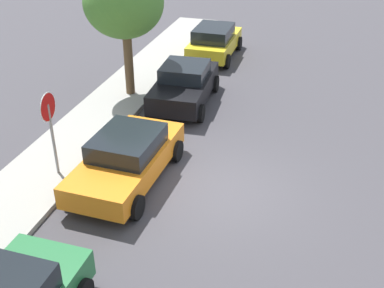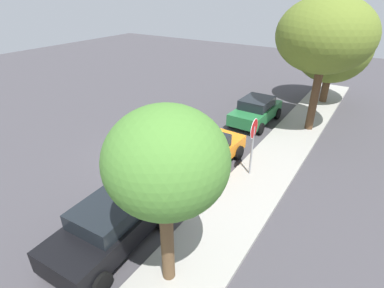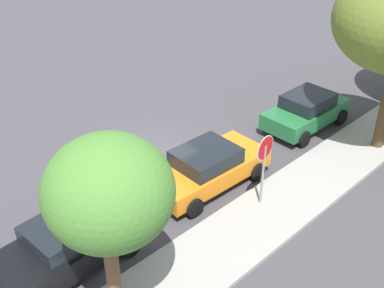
{
  "view_description": "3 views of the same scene",
  "coord_description": "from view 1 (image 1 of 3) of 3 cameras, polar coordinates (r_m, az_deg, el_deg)",
  "views": [
    {
      "loc": [
        -10.6,
        -2.29,
        7.6
      ],
      "look_at": [
        0.71,
        1.0,
        0.86
      ],
      "focal_mm": 45.0,
      "sensor_mm": 36.0,
      "label": 1
    },
    {
      "loc": [
        9.33,
        8.22,
        6.98
      ],
      "look_at": [
        -0.37,
        1.91,
        0.88
      ],
      "focal_mm": 28.0,
      "sensor_mm": 36.0,
      "label": 2
    },
    {
      "loc": [
        9.32,
        11.64,
        9.69
      ],
      "look_at": [
        -0.92,
        1.19,
        0.74
      ],
      "focal_mm": 45.0,
      "sensor_mm": 36.0,
      "label": 3
    }
  ],
  "objects": [
    {
      "name": "ground_plane",
      "position": [
        13.24,
        3.31,
        -5.31
      ],
      "size": [
        60.0,
        60.0,
        0.0
      ],
      "primitive_type": "plane",
      "color": "#423F44"
    },
    {
      "name": "sidewalk_curb",
      "position": [
        14.92,
        -15.83,
        -1.81
      ],
      "size": [
        32.0,
        2.28,
        0.14
      ],
      "primitive_type": "cube",
      "color": "#9E9B93",
      "rests_on": "ground_plane"
    },
    {
      "name": "stop_sign",
      "position": [
        13.39,
        -16.47,
        2.68
      ],
      "size": [
        0.8,
        0.08,
        2.58
      ],
      "color": "gray",
      "rests_on": "ground_plane"
    },
    {
      "name": "parked_car_orange",
      "position": [
        13.32,
        -7.71,
        -1.62
      ],
      "size": [
        4.35,
        2.21,
        1.42
      ],
      "color": "orange",
      "rests_on": "ground_plane"
    },
    {
      "name": "parked_car_black",
      "position": [
        17.77,
        -0.91,
        7.09
      ],
      "size": [
        4.07,
        2.2,
        1.49
      ],
      "color": "black",
      "rests_on": "ground_plane"
    },
    {
      "name": "parked_car_yellow",
      "position": [
        22.53,
        2.66,
        12.08
      ],
      "size": [
        3.88,
        1.99,
        1.49
      ],
      "color": "yellow",
      "rests_on": "ground_plane"
    },
    {
      "name": "street_tree_mid_block",
      "position": [
        17.52,
        -8.11,
        16.21
      ],
      "size": [
        2.82,
        2.82,
        4.86
      ],
      "color": "brown",
      "rests_on": "ground_plane"
    }
  ]
}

